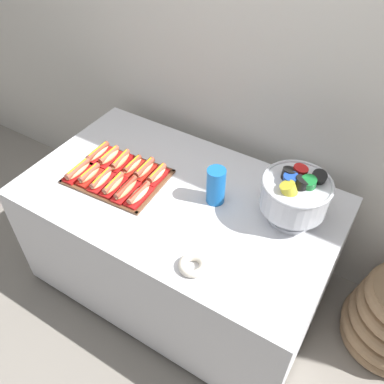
{
  "coord_description": "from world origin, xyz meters",
  "views": [
    {
      "loc": [
        0.82,
        -1.2,
        2.15
      ],
      "look_at": [
        0.08,
        0.01,
        0.79
      ],
      "focal_mm": 38.33,
      "sensor_mm": 36.0,
      "label": 1
    }
  ],
  "objects_px": {
    "donut": "(193,265)",
    "hot_dog_8": "(121,161)",
    "buffet_table": "(180,241)",
    "hot_dog_2": "(102,180)",
    "hot_dog_1": "(90,175)",
    "hot_dog_6": "(98,153)",
    "hot_dog_11": "(157,175)",
    "serving_tray": "(118,177)",
    "hot_dog_7": "(109,157)",
    "hot_dog_3": "(114,185)",
    "hot_dog_0": "(78,171)",
    "hot_dog_9": "(133,166)",
    "hot_dog_4": "(126,189)",
    "hot_dog_10": "(145,169)",
    "cup_stack": "(216,186)",
    "hot_dog_5": "(139,194)",
    "punch_bowl": "(296,193)"
  },
  "relations": [
    {
      "from": "hot_dog_2",
      "to": "hot_dog_4",
      "type": "relative_size",
      "value": 0.96
    },
    {
      "from": "serving_tray",
      "to": "hot_dog_11",
      "type": "height_order",
      "value": "hot_dog_11"
    },
    {
      "from": "hot_dog_6",
      "to": "cup_stack",
      "type": "distance_m",
      "value": 0.71
    },
    {
      "from": "hot_dog_9",
      "to": "hot_dog_11",
      "type": "relative_size",
      "value": 1.02
    },
    {
      "from": "buffet_table",
      "to": "hot_dog_2",
      "type": "xyz_separation_m",
      "value": [
        -0.37,
        -0.14,
        0.39
      ]
    },
    {
      "from": "serving_tray",
      "to": "hot_dog_0",
      "type": "relative_size",
      "value": 2.72
    },
    {
      "from": "serving_tray",
      "to": "donut",
      "type": "xyz_separation_m",
      "value": [
        0.63,
        -0.28,
        0.01
      ]
    },
    {
      "from": "buffet_table",
      "to": "serving_tray",
      "type": "bearing_deg",
      "value": -170.73
    },
    {
      "from": "hot_dog_2",
      "to": "hot_dog_8",
      "type": "height_order",
      "value": "hot_dog_8"
    },
    {
      "from": "cup_stack",
      "to": "hot_dog_9",
      "type": "bearing_deg",
      "value": -175.97
    },
    {
      "from": "hot_dog_2",
      "to": "hot_dog_4",
      "type": "xyz_separation_m",
      "value": [
        0.15,
        0.01,
        0.0
      ]
    },
    {
      "from": "hot_dog_8",
      "to": "punch_bowl",
      "type": "xyz_separation_m",
      "value": [
        0.91,
        0.12,
        0.12
      ]
    },
    {
      "from": "hot_dog_8",
      "to": "serving_tray",
      "type": "bearing_deg",
      "value": -62.16
    },
    {
      "from": "hot_dog_0",
      "to": "serving_tray",
      "type": "bearing_deg",
      "value": 27.15
    },
    {
      "from": "hot_dog_8",
      "to": "donut",
      "type": "relative_size",
      "value": 1.44
    },
    {
      "from": "hot_dog_6",
      "to": "hot_dog_10",
      "type": "height_order",
      "value": "hot_dog_10"
    },
    {
      "from": "hot_dog_1",
      "to": "hot_dog_10",
      "type": "relative_size",
      "value": 0.96
    },
    {
      "from": "hot_dog_7",
      "to": "cup_stack",
      "type": "xyz_separation_m",
      "value": [
        0.63,
        0.04,
        0.06
      ]
    },
    {
      "from": "hot_dog_5",
      "to": "hot_dog_7",
      "type": "height_order",
      "value": "hot_dog_7"
    },
    {
      "from": "donut",
      "to": "hot_dog_8",
      "type": "bearing_deg",
      "value": 151.77
    },
    {
      "from": "hot_dog_0",
      "to": "punch_bowl",
      "type": "relative_size",
      "value": 0.59
    },
    {
      "from": "hot_dog_6",
      "to": "cup_stack",
      "type": "xyz_separation_m",
      "value": [
        0.7,
        0.05,
        0.06
      ]
    },
    {
      "from": "hot_dog_0",
      "to": "hot_dog_10",
      "type": "xyz_separation_m",
      "value": [
        0.29,
        0.18,
        0.01
      ]
    },
    {
      "from": "hot_dog_11",
      "to": "cup_stack",
      "type": "distance_m",
      "value": 0.33
    },
    {
      "from": "hot_dog_8",
      "to": "hot_dog_11",
      "type": "height_order",
      "value": "hot_dog_8"
    },
    {
      "from": "hot_dog_2",
      "to": "cup_stack",
      "type": "height_order",
      "value": "cup_stack"
    },
    {
      "from": "hot_dog_4",
      "to": "hot_dog_6",
      "type": "xyz_separation_m",
      "value": [
        -0.31,
        0.15,
        -0.0
      ]
    },
    {
      "from": "serving_tray",
      "to": "hot_dog_9",
      "type": "height_order",
      "value": "hot_dog_9"
    },
    {
      "from": "hot_dog_4",
      "to": "hot_dog_11",
      "type": "relative_size",
      "value": 1.19
    },
    {
      "from": "serving_tray",
      "to": "hot_dog_11",
      "type": "relative_size",
      "value": 3.23
    },
    {
      "from": "hot_dog_0",
      "to": "hot_dog_9",
      "type": "xyz_separation_m",
      "value": [
        0.21,
        0.18,
        0.0
      ]
    },
    {
      "from": "buffet_table",
      "to": "cup_stack",
      "type": "relative_size",
      "value": 8.17
    },
    {
      "from": "hot_dog_2",
      "to": "hot_dog_3",
      "type": "distance_m",
      "value": 0.08
    },
    {
      "from": "hot_dog_7",
      "to": "donut",
      "type": "xyz_separation_m",
      "value": [
        0.74,
        -0.35,
        -0.02
      ]
    },
    {
      "from": "hot_dog_0",
      "to": "donut",
      "type": "xyz_separation_m",
      "value": [
        0.81,
        -0.19,
        -0.02
      ]
    },
    {
      "from": "hot_dog_5",
      "to": "donut",
      "type": "distance_m",
      "value": 0.48
    },
    {
      "from": "hot_dog_6",
      "to": "serving_tray",
      "type": "bearing_deg",
      "value": -20.35
    },
    {
      "from": "hot_dog_0",
      "to": "hot_dog_11",
      "type": "height_order",
      "value": "same"
    },
    {
      "from": "hot_dog_1",
      "to": "hot_dog_5",
      "type": "height_order",
      "value": "hot_dog_1"
    },
    {
      "from": "hot_dog_7",
      "to": "hot_dog_3",
      "type": "bearing_deg",
      "value": -44.33
    },
    {
      "from": "hot_dog_3",
      "to": "hot_dog_7",
      "type": "height_order",
      "value": "hot_dog_7"
    },
    {
      "from": "hot_dog_4",
      "to": "hot_dog_8",
      "type": "bearing_deg",
      "value": 135.67
    },
    {
      "from": "hot_dog_1",
      "to": "hot_dog_6",
      "type": "distance_m",
      "value": 0.18
    },
    {
      "from": "hot_dog_9",
      "to": "hot_dog_10",
      "type": "bearing_deg",
      "value": 3.4
    },
    {
      "from": "hot_dog_11",
      "to": "hot_dog_6",
      "type": "bearing_deg",
      "value": -176.6
    },
    {
      "from": "hot_dog_6",
      "to": "hot_dog_9",
      "type": "distance_m",
      "value": 0.23
    },
    {
      "from": "hot_dog_3",
      "to": "hot_dog_11",
      "type": "distance_m",
      "value": 0.22
    },
    {
      "from": "hot_dog_1",
      "to": "hot_dog_2",
      "type": "height_order",
      "value": "hot_dog_1"
    },
    {
      "from": "serving_tray",
      "to": "donut",
      "type": "relative_size",
      "value": 4.09
    },
    {
      "from": "buffet_table",
      "to": "hot_dog_1",
      "type": "bearing_deg",
      "value": -162.02
    }
  ]
}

